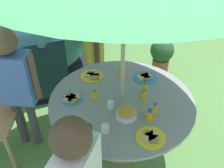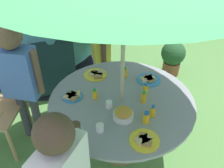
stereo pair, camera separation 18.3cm
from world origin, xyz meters
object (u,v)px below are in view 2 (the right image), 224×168
at_px(juice_bottle_center_back, 146,118).
at_px(juice_bottle_mid_right, 124,73).
at_px(child_in_blue_shirt, 19,73).
at_px(dome_tent, 44,12).
at_px(plate_back_edge, 96,74).
at_px(plate_front_edge, 72,96).
at_px(juice_bottle_far_left, 145,89).
at_px(cup_far, 100,128).
at_px(juice_bottle_center_front, 95,94).
at_px(garden_table, 121,111).
at_px(child_in_yellow_shirt, 100,42).
at_px(snack_bowl, 123,114).
at_px(plate_near_left, 149,79).
at_px(juice_bottle_near_right, 153,111).
at_px(cup_near, 109,104).
at_px(plate_far_right, 144,140).
at_px(juice_bottle_mid_left, 144,97).
at_px(potted_plant, 173,57).

relative_size(juice_bottle_center_back, juice_bottle_mid_right, 0.95).
bearing_deg(child_in_blue_shirt, dome_tent, 105.56).
distance_m(plate_back_edge, juice_bottle_center_back, 0.83).
bearing_deg(dome_tent, child_in_blue_shirt, -102.94).
xyz_separation_m(plate_back_edge, plate_front_edge, (-0.33, -0.26, 0.00)).
xyz_separation_m(dome_tent, juice_bottle_mid_right, (0.51, -1.78, -0.11)).
bearing_deg(juice_bottle_far_left, cup_far, -153.49).
bearing_deg(juice_bottle_center_front, garden_table, -26.57).
height_order(child_in_yellow_shirt, snack_bowl, child_in_yellow_shirt).
bearing_deg(juice_bottle_mid_right, child_in_blue_shirt, 166.31).
relative_size(snack_bowl, cup_far, 2.67).
distance_m(child_in_blue_shirt, juice_bottle_far_left, 1.25).
height_order(plate_near_left, juice_bottle_center_back, juice_bottle_center_back).
distance_m(juice_bottle_center_back, cup_far, 0.40).
bearing_deg(garden_table, juice_bottle_center_back, -79.26).
bearing_deg(juice_bottle_center_back, dome_tent, 99.16).
bearing_deg(juice_bottle_near_right, juice_bottle_far_left, 72.69).
relative_size(child_in_blue_shirt, cup_near, 19.83).
height_order(plate_back_edge, juice_bottle_center_front, juice_bottle_center_front).
height_order(child_in_yellow_shirt, plate_far_right, child_in_yellow_shirt).
bearing_deg(plate_far_right, juice_bottle_center_back, 58.11).
bearing_deg(plate_far_right, juice_bottle_mid_left, 62.47).
relative_size(child_in_blue_shirt, plate_near_left, 5.71).
relative_size(garden_table, plate_far_right, 5.73).
height_order(dome_tent, cup_far, dome_tent).
relative_size(garden_table, cup_near, 19.56).
relative_size(dome_tent, child_in_yellow_shirt, 1.69).
height_order(snack_bowl, plate_far_right, snack_bowl).
relative_size(garden_table, juice_bottle_center_front, 12.84).
height_order(juice_bottle_center_front, cup_near, juice_bottle_center_front).
bearing_deg(child_in_yellow_shirt, dome_tent, -147.86).
relative_size(dome_tent, potted_plant, 3.97).
bearing_deg(juice_bottle_center_back, potted_plant, 47.53).
bearing_deg(juice_bottle_center_front, juice_bottle_center_back, -57.73).
bearing_deg(cup_far, potted_plant, 38.82).
bearing_deg(juice_bottle_far_left, juice_bottle_center_back, -117.99).
relative_size(garden_table, juice_bottle_near_right, 12.04).
distance_m(cup_near, cup_far, 0.29).
distance_m(potted_plant, juice_bottle_center_front, 1.91).
height_order(juice_bottle_near_right, juice_bottle_mid_right, juice_bottle_mid_right).
bearing_deg(potted_plant, cup_near, -143.42).
xyz_separation_m(snack_bowl, plate_far_right, (0.04, -0.30, -0.03)).
distance_m(juice_bottle_center_front, juice_bottle_center_back, 0.55).
height_order(plate_back_edge, juice_bottle_mid_right, juice_bottle_mid_right).
bearing_deg(juice_bottle_near_right, potted_plant, 48.66).
bearing_deg(snack_bowl, cup_near, 110.65).
bearing_deg(juice_bottle_far_left, garden_table, 178.46).
xyz_separation_m(plate_back_edge, juice_bottle_center_front, (-0.13, -0.35, 0.04)).
height_order(dome_tent, plate_far_right, dome_tent).
relative_size(potted_plant, plate_front_edge, 2.88).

